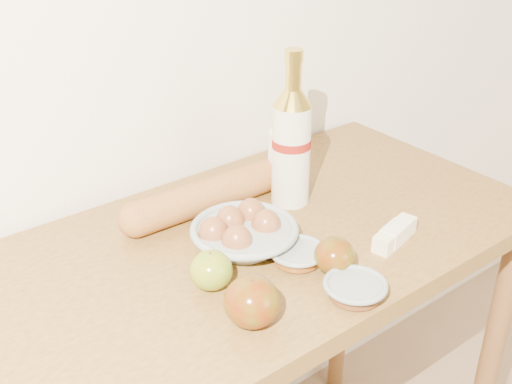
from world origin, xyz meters
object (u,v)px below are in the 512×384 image
(table, at_px, (247,293))
(egg_bowl, at_px, (243,233))
(cream_bottle, at_px, (287,155))
(baguette, at_px, (212,194))
(bourbon_bottle, at_px, (291,143))

(table, relative_size, egg_bowl, 5.24)
(cream_bottle, height_order, baguette, cream_bottle)
(bourbon_bottle, relative_size, baguette, 0.78)
(cream_bottle, bearing_deg, bourbon_bottle, -108.17)
(bourbon_bottle, xyz_separation_m, egg_bowl, (-0.18, -0.08, -0.10))
(table, height_order, baguette, baguette)
(bourbon_bottle, height_order, baguette, bourbon_bottle)
(egg_bowl, relative_size, baguette, 0.55)
(cream_bottle, xyz_separation_m, egg_bowl, (-0.22, -0.13, -0.05))
(bourbon_bottle, relative_size, egg_bowl, 1.43)
(bourbon_bottle, height_order, egg_bowl, bourbon_bottle)
(bourbon_bottle, distance_m, baguette, 0.19)
(bourbon_bottle, height_order, cream_bottle, bourbon_bottle)
(cream_bottle, xyz_separation_m, baguette, (-0.19, 0.02, -0.04))
(table, bearing_deg, cream_bottle, 31.03)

